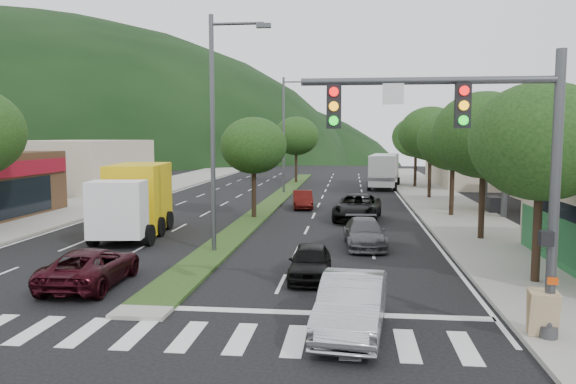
# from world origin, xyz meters

# --- Properties ---
(ground) EXTENTS (160.00, 160.00, 0.00)m
(ground) POSITION_xyz_m (0.00, 0.00, 0.00)
(ground) COLOR black
(ground) RESTS_ON ground
(sidewalk_right) EXTENTS (5.00, 90.00, 0.15)m
(sidewalk_right) POSITION_xyz_m (12.50, 25.00, 0.07)
(sidewalk_right) COLOR gray
(sidewalk_right) RESTS_ON ground
(sidewalk_left) EXTENTS (6.00, 90.00, 0.15)m
(sidewalk_left) POSITION_xyz_m (-13.00, 25.00, 0.07)
(sidewalk_left) COLOR gray
(sidewalk_left) RESTS_ON ground
(median) EXTENTS (1.60, 56.00, 0.12)m
(median) POSITION_xyz_m (0.00, 28.00, 0.06)
(median) COLOR #223814
(median) RESTS_ON ground
(crosswalk) EXTENTS (19.00, 2.20, 0.01)m
(crosswalk) POSITION_xyz_m (0.00, -2.00, 0.01)
(crosswalk) COLOR silver
(crosswalk) RESTS_ON ground
(traffic_signal) EXTENTS (6.12, 0.40, 7.00)m
(traffic_signal) POSITION_xyz_m (9.03, -1.54, 4.65)
(traffic_signal) COLOR #47494C
(traffic_signal) RESTS_ON ground
(gas_canopy) EXTENTS (12.20, 8.20, 5.25)m
(gas_canopy) POSITION_xyz_m (19.00, 22.00, 4.65)
(gas_canopy) COLOR silver
(gas_canopy) RESTS_ON ground
(bldg_left_far) EXTENTS (9.00, 14.00, 4.60)m
(bldg_left_far) POSITION_xyz_m (-19.00, 34.00, 2.30)
(bldg_left_far) COLOR beige
(bldg_left_far) RESTS_ON ground
(bldg_right_far) EXTENTS (10.00, 16.00, 5.20)m
(bldg_right_far) POSITION_xyz_m (19.50, 44.00, 2.60)
(bldg_right_far) COLOR beige
(bldg_right_far) RESTS_ON ground
(tree_r_a) EXTENTS (4.60, 4.60, 6.63)m
(tree_r_a) POSITION_xyz_m (12.00, 4.00, 4.82)
(tree_r_a) COLOR black
(tree_r_a) RESTS_ON sidewalk_right
(tree_r_b) EXTENTS (4.80, 4.80, 6.94)m
(tree_r_b) POSITION_xyz_m (12.00, 12.00, 5.04)
(tree_r_b) COLOR black
(tree_r_b) RESTS_ON sidewalk_right
(tree_r_c) EXTENTS (4.40, 4.40, 6.48)m
(tree_r_c) POSITION_xyz_m (12.00, 20.00, 4.75)
(tree_r_c) COLOR black
(tree_r_c) RESTS_ON sidewalk_right
(tree_r_d) EXTENTS (5.00, 5.00, 7.17)m
(tree_r_d) POSITION_xyz_m (12.00, 30.00, 5.18)
(tree_r_d) COLOR black
(tree_r_d) RESTS_ON sidewalk_right
(tree_r_e) EXTENTS (4.60, 4.60, 6.71)m
(tree_r_e) POSITION_xyz_m (12.00, 40.00, 4.89)
(tree_r_e) COLOR black
(tree_r_e) RESTS_ON sidewalk_right
(tree_med_near) EXTENTS (4.00, 4.00, 6.02)m
(tree_med_near) POSITION_xyz_m (0.00, 18.00, 4.43)
(tree_med_near) COLOR black
(tree_med_near) RESTS_ON median
(tree_med_far) EXTENTS (4.80, 4.80, 6.94)m
(tree_med_far) POSITION_xyz_m (0.00, 44.00, 5.01)
(tree_med_far) COLOR black
(tree_med_far) RESTS_ON median
(streetlight_near) EXTENTS (2.60, 0.25, 10.00)m
(streetlight_near) POSITION_xyz_m (0.21, 8.00, 5.58)
(streetlight_near) COLOR #47494C
(streetlight_near) RESTS_ON ground
(streetlight_mid) EXTENTS (2.60, 0.25, 10.00)m
(streetlight_mid) POSITION_xyz_m (0.21, 33.00, 5.58)
(streetlight_mid) COLOR #47494C
(streetlight_mid) RESTS_ON ground
(sedan_silver) EXTENTS (2.00, 4.59, 1.47)m
(sedan_silver) POSITION_xyz_m (5.88, -1.26, 0.73)
(sedan_silver) COLOR #A6A8AD
(sedan_silver) RESTS_ON ground
(suv_maroon) EXTENTS (2.30, 4.68, 1.28)m
(suv_maroon) POSITION_xyz_m (-2.79, 2.32, 0.64)
(suv_maroon) COLOR black
(suv_maroon) RESTS_ON ground
(car_queue_a) EXTENTS (1.52, 3.62, 1.22)m
(car_queue_a) POSITION_xyz_m (4.44, 4.00, 0.61)
(car_queue_a) COLOR black
(car_queue_a) RESTS_ON ground
(car_queue_b) EXTENTS (2.05, 4.45, 1.26)m
(car_queue_b) POSITION_xyz_m (6.46, 10.01, 0.63)
(car_queue_b) COLOR #4C4D51
(car_queue_b) RESTS_ON ground
(car_queue_c) EXTENTS (1.76, 3.88, 1.23)m
(car_queue_c) POSITION_xyz_m (2.50, 23.28, 0.62)
(car_queue_c) COLOR #430D0B
(car_queue_c) RESTS_ON ground
(car_queue_d) EXTENTS (3.14, 5.76, 1.53)m
(car_queue_d) POSITION_xyz_m (6.23, 18.28, 0.77)
(car_queue_d) COLOR black
(car_queue_d) RESTS_ON ground
(box_truck) EXTENTS (3.55, 7.49, 3.56)m
(box_truck) POSITION_xyz_m (-4.93, 11.66, 1.68)
(box_truck) COLOR white
(box_truck) RESTS_ON ground
(motorhome) EXTENTS (3.53, 8.65, 3.23)m
(motorhome) POSITION_xyz_m (9.00, 39.37, 1.72)
(motorhome) COLOR silver
(motorhome) RESTS_ON ground
(a_frame_sign) EXTENTS (0.77, 0.85, 1.51)m
(a_frame_sign) POSITION_xyz_m (10.50, -1.37, 0.82)
(a_frame_sign) COLOR tan
(a_frame_sign) RESTS_ON sidewalk_right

